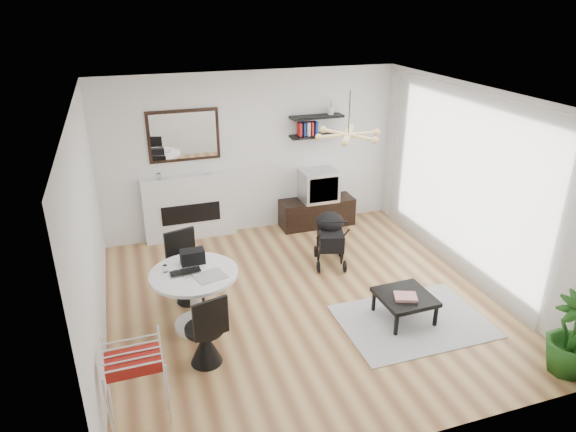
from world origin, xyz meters
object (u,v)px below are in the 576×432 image
object	(u,v)px
fireplace	(189,200)
dining_table	(195,291)
tv_console	(317,212)
drying_rack	(137,385)
crt_tv	(318,185)
stroller	(330,240)
coffee_table	(405,298)
potted_plant	(573,335)

from	to	relation	value
fireplace	dining_table	world-z (taller)	fireplace
tv_console	drying_rack	distance (m)	4.98
crt_tv	drying_rack	size ratio (longest dim) A/B	0.73
dining_table	stroller	world-z (taller)	stroller
tv_console	drying_rack	xyz separation A→B (m)	(-3.26, -3.76, 0.20)
fireplace	dining_table	size ratio (longest dim) A/B	2.06
dining_table	drying_rack	xyz separation A→B (m)	(-0.76, -1.37, -0.07)
tv_console	dining_table	world-z (taller)	dining_table
drying_rack	stroller	distance (m)	3.80
coffee_table	potted_plant	bearing A→B (deg)	-50.59
stroller	potted_plant	distance (m)	3.44
dining_table	tv_console	bearing A→B (deg)	43.62
tv_console	coffee_table	distance (m)	3.03
dining_table	coffee_table	distance (m)	2.59
tv_console	stroller	distance (m)	1.40
dining_table	coffee_table	size ratio (longest dim) A/B	1.58
fireplace	tv_console	world-z (taller)	fireplace
crt_tv	potted_plant	size ratio (longest dim) A/B	0.66
fireplace	stroller	distance (m)	2.43
dining_table	stroller	xyz separation A→B (m)	(2.19, 1.03, -0.13)
drying_rack	coffee_table	world-z (taller)	drying_rack
coffee_table	potted_plant	xyz separation A→B (m)	(1.17, -1.42, 0.16)
dining_table	stroller	distance (m)	2.42
stroller	fireplace	bearing A→B (deg)	157.25
tv_console	drying_rack	size ratio (longest dim) A/B	1.55
tv_console	dining_table	bearing A→B (deg)	-136.38
stroller	potted_plant	bearing A→B (deg)	-48.14
tv_console	dining_table	distance (m)	3.47
tv_console	stroller	xyz separation A→B (m)	(-0.32, -1.36, 0.13)
fireplace	potted_plant	size ratio (longest dim) A/B	2.33
crt_tv	potted_plant	distance (m)	4.61
tv_console	stroller	size ratio (longest dim) A/B	1.49
crt_tv	potted_plant	bearing A→B (deg)	-75.54
fireplace	coffee_table	distance (m)	3.89
crt_tv	coffee_table	xyz separation A→B (m)	(-0.02, -3.03, -0.45)
fireplace	potted_plant	world-z (taller)	fireplace
dining_table	potted_plant	size ratio (longest dim) A/B	1.13
dining_table	potted_plant	bearing A→B (deg)	-29.47
potted_plant	drying_rack	bearing A→B (deg)	170.99
drying_rack	stroller	xyz separation A→B (m)	(2.95, 2.40, -0.07)
drying_rack	coffee_table	distance (m)	3.34
fireplace	tv_console	bearing A→B (deg)	-4.21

